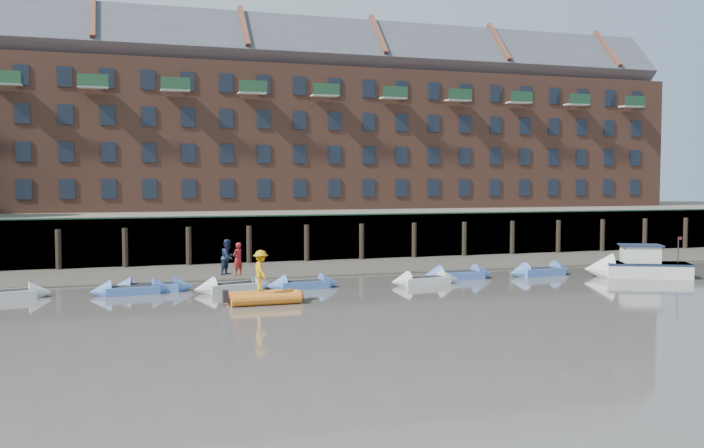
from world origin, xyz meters
name	(u,v)px	position (x,y,z in m)	size (l,w,h in m)	color
ground	(390,320)	(0.00, 0.00, 0.00)	(220.00, 220.00, 0.00)	#59534C
foreshore	(291,270)	(0.00, 18.00, 0.00)	(110.00, 8.00, 0.50)	#3D382F
mud_band	(303,276)	(0.00, 14.60, 0.00)	(110.00, 1.60, 0.10)	#4C4336
river_wall	(276,239)	(0.00, 22.38, 1.59)	(110.00, 1.23, 3.30)	#2D2A26
bank_terrace	(244,227)	(0.00, 36.00, 1.60)	(110.00, 28.00, 3.20)	#5E594D
apartment_terrace	(241,98)	(0.00, 36.99, 12.82)	(80.60, 15.56, 20.98)	brown
rowboat_0	(6,295)	(-15.60, 10.62, 0.21)	(4.24, 1.90, 1.19)	silver
rowboat_1	(132,290)	(-9.82, 10.40, 0.21)	(4.13, 1.48, 1.18)	#4970BD
rowboat_2	(152,287)	(-8.82, 10.99, 0.21)	(4.22, 1.59, 1.20)	#4970BD
rowboat_3	(234,287)	(-4.83, 9.85, 0.22)	(4.36, 2.04, 1.22)	silver
rowboat_4	(303,284)	(-1.21, 9.76, 0.20)	(4.03, 1.43, 1.15)	#4970BD
rowboat_5	(425,280)	(5.49, 9.24, 0.21)	(4.09, 1.43, 1.17)	silver
rowboat_6	(458,275)	(8.16, 10.69, 0.23)	(4.40, 1.30, 1.28)	#4970BD
rowboat_7	(540,272)	(13.56, 10.68, 0.22)	(4.45, 1.75, 1.26)	#4970BD
rib_tender	(267,297)	(-3.93, 5.70, 0.26)	(3.51, 1.70, 0.61)	orange
motor_launch	(630,266)	(18.17, 8.47, 0.62)	(6.19, 4.23, 2.44)	silver
person_rower_a	(238,259)	(-4.63, 9.78, 1.66)	(0.61, 0.40, 1.68)	maroon
person_rower_b	(228,257)	(-5.09, 10.09, 1.74)	(0.90, 0.70, 1.84)	#19233F
person_rib_crew	(261,271)	(-4.20, 5.75, 1.51)	(1.22, 0.70, 1.89)	orange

